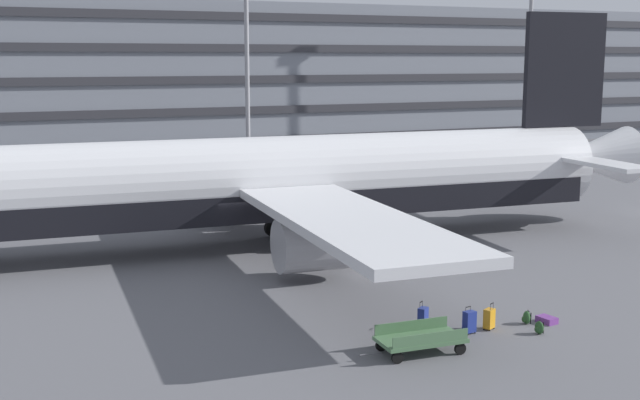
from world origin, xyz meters
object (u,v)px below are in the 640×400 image
object	(u,v)px
backpack_orange	(443,330)
baggage_cart	(421,339)
suitcase_black	(469,322)
backpack_purple	(539,328)
suitcase_small	(547,320)
suitcase_teal	(489,318)
airliner	(263,183)
backpack_red	(526,318)
suitcase_navy	(423,317)

from	to	relation	value
backpack_orange	baggage_cart	world-z (taller)	baggage_cart
suitcase_black	backpack_purple	bearing A→B (deg)	-25.77
backpack_purple	suitcase_small	bearing A→B (deg)	39.77
backpack_orange	suitcase_teal	bearing A→B (deg)	0.05
airliner	suitcase_small	size ratio (longest dim) A/B	58.03
suitcase_teal	suitcase_small	size ratio (longest dim) A/B	1.27
airliner	suitcase_black	xyz separation A→B (m)	(1.78, -14.45, -2.61)
airliner	backpack_orange	size ratio (longest dim) A/B	79.20
backpack_red	backpack_purple	xyz separation A→B (m)	(-0.28, -1.00, -0.01)
backpack_purple	suitcase_navy	bearing A→B (deg)	147.09
backpack_red	suitcase_navy	bearing A→B (deg)	163.38
airliner	baggage_cart	world-z (taller)	airliner
backpack_orange	baggage_cart	xyz separation A→B (m)	(-1.42, -0.96, 0.20)
baggage_cart	suitcase_teal	bearing A→B (deg)	16.88
backpack_red	baggage_cart	xyz separation A→B (m)	(-4.63, -0.92, 0.21)
suitcase_teal	backpack_red	world-z (taller)	suitcase_teal
suitcase_small	airliner	bearing A→B (deg)	108.05
suitcase_small	backpack_purple	size ratio (longest dim) A/B	1.50
suitcase_teal	backpack_orange	size ratio (longest dim) A/B	1.73
suitcase_black	baggage_cart	xyz separation A→B (m)	(-2.35, -0.89, 0.03)
suitcase_black	suitcase_teal	world-z (taller)	suitcase_teal
airliner	backpack_red	world-z (taller)	airliner
suitcase_small	baggage_cart	world-z (taller)	baggage_cart
airliner	suitcase_small	world-z (taller)	airliner
backpack_purple	baggage_cart	xyz separation A→B (m)	(-4.35, 0.08, 0.22)
airliner	suitcase_teal	distance (m)	14.85
backpack_orange	backpack_red	bearing A→B (deg)	-0.67
suitcase_small	backpack_orange	distance (m)	3.92
baggage_cart	suitcase_black	bearing A→B (deg)	20.73
backpack_orange	baggage_cart	bearing A→B (deg)	-145.98
suitcase_small	backpack_red	distance (m)	0.73
suitcase_black	backpack_red	bearing A→B (deg)	0.81
suitcase_black	backpack_orange	size ratio (longest dim) A/B	1.67
suitcase_teal	suitcase_navy	distance (m)	2.15
suitcase_black	suitcase_navy	distance (m)	1.52
suitcase_small	backpack_orange	size ratio (longest dim) A/B	1.36
backpack_red	suitcase_small	bearing A→B (deg)	-15.11
suitcase_navy	suitcase_black	bearing A→B (deg)	-43.40
suitcase_teal	suitcase_navy	xyz separation A→B (m)	(-1.92, 0.97, 0.01)
airliner	suitcase_black	world-z (taller)	airliner
airliner	backpack_orange	xyz separation A→B (m)	(0.85, -14.38, -2.77)
suitcase_teal	backpack_red	size ratio (longest dim) A/B	1.84
backpack_red	backpack_purple	world-z (taller)	backpack_red
baggage_cart	suitcase_navy	bearing A→B (deg)	57.23
backpack_red	baggage_cart	size ratio (longest dim) A/B	0.15
suitcase_small	suitcase_navy	bearing A→B (deg)	163.63
airliner	backpack_orange	distance (m)	14.67
airliner	baggage_cart	size ratio (longest dim) A/B	12.45
suitcase_navy	backpack_orange	world-z (taller)	suitcase_navy
suitcase_small	backpack_purple	distance (m)	1.27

